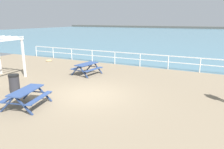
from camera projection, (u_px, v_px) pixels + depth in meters
ground_plane at (89, 96)px, 11.16m from camera, size 30.00×24.00×0.20m
sea_band at (198, 34)px, 56.80m from camera, size 142.00×90.00×0.01m
distant_shoreline at (208, 29)px, 94.02m from camera, size 142.00×6.00×1.80m
seaward_railing at (140, 57)px, 17.66m from camera, size 23.07×0.07×1.08m
picnic_table_near_left at (26, 94)px, 9.48m from camera, size 1.89×2.11×0.80m
picnic_table_mid_centre at (87, 66)px, 15.11m from camera, size 1.74×1.97×0.80m
litter_bin at (14, 83)px, 11.45m from camera, size 0.55×0.55×0.95m
rope_coil at (49, 61)px, 20.13m from camera, size 0.55×0.55×0.11m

